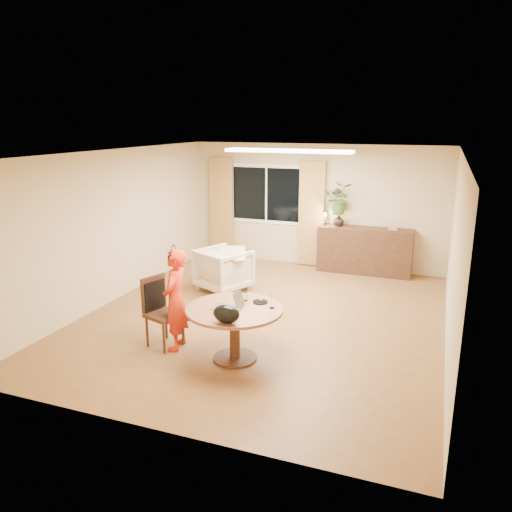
{
  "coord_description": "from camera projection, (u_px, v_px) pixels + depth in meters",
  "views": [
    {
      "loc": [
        2.5,
        -7.08,
        3.07
      ],
      "look_at": [
        -0.06,
        -0.2,
        1.07
      ],
      "focal_mm": 35.0,
      "sensor_mm": 36.0,
      "label": 1
    }
  ],
  "objects": [
    {
      "name": "handbag",
      "position": [
        226.0,
        314.0,
        5.95
      ],
      "size": [
        0.34,
        0.2,
        0.23
      ],
      "primitive_type": null,
      "rotation": [
        0.0,
        0.0,
        -0.01
      ],
      "color": "black",
      "rests_on": "dining_table"
    },
    {
      "name": "bouquet",
      "position": [
        339.0,
        198.0,
        10.18
      ],
      "size": [
        0.69,
        0.63,
        0.66
      ],
      "primitive_type": "imported",
      "rotation": [
        0.0,
        0.0,
        0.21
      ],
      "color": "#396726",
      "rests_on": "vase"
    },
    {
      "name": "dining_table",
      "position": [
        235.0,
        319.0,
        6.49
      ],
      "size": [
        1.27,
        1.27,
        0.72
      ],
      "color": "brown",
      "rests_on": "floor"
    },
    {
      "name": "window",
      "position": [
        266.0,
        194.0,
        10.94
      ],
      "size": [
        1.7,
        0.03,
        1.3
      ],
      "color": "white",
      "rests_on": "wall_back"
    },
    {
      "name": "wall_right",
      "position": [
        455.0,
        255.0,
        6.78
      ],
      "size": [
        0.0,
        6.5,
        6.5
      ],
      "primitive_type": "plane",
      "rotation": [
        1.57,
        0.0,
        -1.57
      ],
      "color": "tan",
      "rests_on": "floor"
    },
    {
      "name": "armchair",
      "position": [
        224.0,
        269.0,
        9.26
      ],
      "size": [
        1.13,
        1.14,
        0.79
      ],
      "primitive_type": "imported",
      "rotation": [
        0.0,
        0.0,
        2.71
      ],
      "color": "beige",
      "rests_on": "floor"
    },
    {
      "name": "wall_back",
      "position": [
        315.0,
        206.0,
        10.64
      ],
      "size": [
        5.5,
        0.0,
        5.5
      ],
      "primitive_type": "plane",
      "rotation": [
        1.57,
        0.0,
        0.0
      ],
      "color": "tan",
      "rests_on": "floor"
    },
    {
      "name": "sideboard",
      "position": [
        364.0,
        251.0,
        10.26
      ],
      "size": [
        1.91,
        0.47,
        0.95
      ],
      "primitive_type": "cube",
      "color": "black",
      "rests_on": "floor"
    },
    {
      "name": "pot_lid",
      "position": [
        260.0,
        301.0,
        6.64
      ],
      "size": [
        0.2,
        0.2,
        0.03
      ],
      "primitive_type": null,
      "rotation": [
        0.0,
        0.0,
        -0.01
      ],
      "color": "white",
      "rests_on": "dining_table"
    },
    {
      "name": "wine_glass",
      "position": [
        272.0,
        301.0,
        6.42
      ],
      "size": [
        0.08,
        0.08,
        0.2
      ],
      "primitive_type": null,
      "rotation": [
        0.0,
        0.0,
        0.14
      ],
      "color": "white",
      "rests_on": "dining_table"
    },
    {
      "name": "tumbler",
      "position": [
        244.0,
        296.0,
        6.7
      ],
      "size": [
        0.08,
        0.08,
        0.12
      ],
      "primitive_type": null,
      "rotation": [
        0.0,
        0.0,
        -0.01
      ],
      "color": "white",
      "rests_on": "dining_table"
    },
    {
      "name": "laptop",
      "position": [
        226.0,
        298.0,
        6.43
      ],
      "size": [
        0.39,
        0.27,
        0.25
      ],
      "primitive_type": null,
      "rotation": [
        0.0,
        0.0,
        0.05
      ],
      "color": "#B7B7BC",
      "rests_on": "dining_table"
    },
    {
      "name": "ceiling",
      "position": [
        265.0,
        153.0,
        7.36
      ],
      "size": [
        6.5,
        6.5,
        0.0
      ],
      "primitive_type": "plane",
      "rotation": [
        3.14,
        0.0,
        0.0
      ],
      "color": "white",
      "rests_on": "wall_back"
    },
    {
      "name": "dining_chair",
      "position": [
        164.0,
        313.0,
        6.9
      ],
      "size": [
        0.58,
        0.56,
        0.99
      ],
      "primitive_type": null,
      "rotation": [
        0.0,
        0.0,
        -0.32
      ],
      "color": "black",
      "rests_on": "floor"
    },
    {
      "name": "child",
      "position": [
        175.0,
        300.0,
        6.78
      ],
      "size": [
        0.57,
        0.42,
        1.42
      ],
      "primitive_type": "imported",
      "rotation": [
        0.0,
        0.0,
        -1.41
      ],
      "color": "red",
      "rests_on": "floor"
    },
    {
      "name": "book_stack",
      "position": [
        393.0,
        228.0,
        9.95
      ],
      "size": [
        0.2,
        0.17,
        0.07
      ],
      "primitive_type": null,
      "rotation": [
        0.0,
        0.0,
        0.18
      ],
      "color": "#95724C",
      "rests_on": "sideboard"
    },
    {
      "name": "desk_lamp",
      "position": [
        325.0,
        218.0,
        10.33
      ],
      "size": [
        0.16,
        0.16,
        0.31
      ],
      "primitive_type": null,
      "rotation": [
        0.0,
        0.0,
        0.33
      ],
      "color": "black",
      "rests_on": "sideboard"
    },
    {
      "name": "wall_left",
      "position": [
        115.0,
        226.0,
        8.63
      ],
      "size": [
        0.0,
        6.5,
        6.5
      ],
      "primitive_type": "plane",
      "rotation": [
        1.57,
        0.0,
        1.57
      ],
      "color": "tan",
      "rests_on": "floor"
    },
    {
      "name": "throw",
      "position": [
        233.0,
        249.0,
        9.04
      ],
      "size": [
        0.63,
        0.68,
        0.03
      ],
      "primitive_type": null,
      "rotation": [
        0.0,
        0.0,
        0.39
      ],
      "color": "beige",
      "rests_on": "armchair"
    },
    {
      "name": "floor",
      "position": [
        264.0,
        317.0,
        8.05
      ],
      "size": [
        6.5,
        6.5,
        0.0
      ],
      "primitive_type": "plane",
      "color": "brown",
      "rests_on": "ground"
    },
    {
      "name": "curtain_right",
      "position": [
        312.0,
        214.0,
        10.61
      ],
      "size": [
        0.55,
        0.08,
        2.25
      ],
      "primitive_type": "cube",
      "color": "olive",
      "rests_on": "wall_back"
    },
    {
      "name": "vase",
      "position": [
        339.0,
        220.0,
        10.29
      ],
      "size": [
        0.27,
        0.27,
        0.25
      ],
      "primitive_type": "imported",
      "rotation": [
        0.0,
        0.0,
        -0.13
      ],
      "color": "black",
      "rests_on": "sideboard"
    },
    {
      "name": "ceiling_panel",
      "position": [
        288.0,
        151.0,
        8.46
      ],
      "size": [
        2.2,
        0.35,
        0.05
      ],
      "primitive_type": "cube",
      "color": "white",
      "rests_on": "ceiling"
    },
    {
      "name": "curtain_left",
      "position": [
        222.0,
        208.0,
        11.32
      ],
      "size": [
        0.55,
        0.08,
        2.25
      ],
      "primitive_type": "cube",
      "color": "olive",
      "rests_on": "wall_back"
    }
  ]
}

